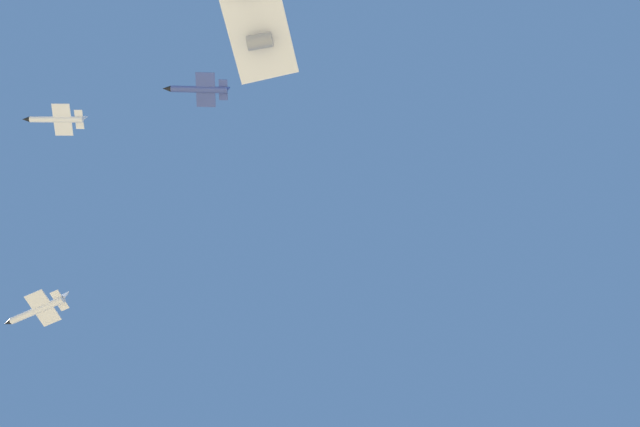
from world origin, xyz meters
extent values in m
cylinder|color=gray|center=(0.19, 55.13, 146.03)|extent=(5.74, 4.59, 3.00)
cylinder|color=silver|center=(70.38, 32.65, 137.11)|extent=(13.09, 3.00, 1.50)
cone|color=black|center=(77.83, 33.52, 137.11)|extent=(2.16, 1.72, 1.50)
cube|color=silver|center=(68.89, 32.48, 136.91)|extent=(5.30, 8.46, 0.24)
cube|color=silver|center=(64.92, 32.01, 139.06)|extent=(2.41, 0.48, 2.60)
cube|color=silver|center=(64.92, 32.01, 137.31)|extent=(2.54, 5.00, 0.20)
cylinder|color=silver|center=(57.41, 62.60, 174.25)|extent=(11.90, 8.01, 1.50)
cone|color=black|center=(63.83, 66.49, 174.25)|extent=(2.49, 2.32, 1.50)
cube|color=silver|center=(56.12, 61.83, 174.05)|extent=(7.91, 9.12, 0.24)
cube|color=silver|center=(52.70, 59.76, 176.20)|extent=(2.16, 1.41, 2.60)
cube|color=silver|center=(52.70, 59.76, 174.45)|extent=(4.20, 5.14, 0.20)
cylinder|color=#38478C|center=(21.01, 51.49, 166.27)|extent=(11.79, 8.21, 1.50)
cone|color=black|center=(27.35, 55.50, 166.27)|extent=(2.49, 2.34, 1.50)
cube|color=#38478C|center=(19.74, 50.69, 166.07)|extent=(7.99, 9.11, 0.24)
cube|color=#38478C|center=(16.36, 48.56, 168.22)|extent=(2.14, 1.45, 2.60)
cube|color=#38478C|center=(16.36, 48.56, 166.47)|extent=(4.25, 5.13, 0.20)
camera|label=1|loc=(-20.48, 66.62, 3.58)|focal=39.91mm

